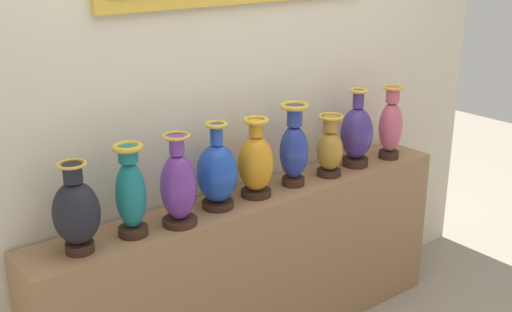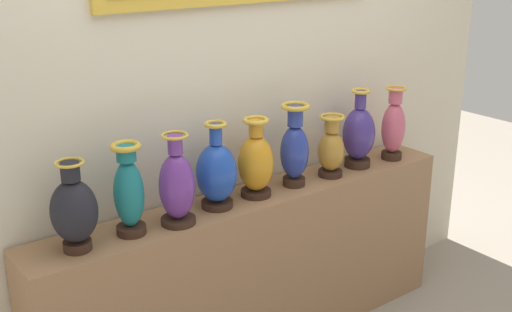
{
  "view_description": "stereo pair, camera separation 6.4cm",
  "coord_description": "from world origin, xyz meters",
  "px_view_note": "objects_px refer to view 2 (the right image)",
  "views": [
    {
      "loc": [
        -1.78,
        -2.23,
        2.02
      ],
      "look_at": [
        0.0,
        0.0,
        1.03
      ],
      "focal_mm": 45.3,
      "sensor_mm": 36.0,
      "label": 1
    },
    {
      "loc": [
        -1.73,
        -2.27,
        2.02
      ],
      "look_at": [
        0.0,
        0.0,
        1.03
      ],
      "focal_mm": 45.3,
      "sensor_mm": 36.0,
      "label": 2
    }
  ],
  "objects_px": {
    "vase_onyx": "(74,211)",
    "vase_violet": "(177,186)",
    "vase_amber": "(256,162)",
    "vase_ochre": "(331,149)",
    "vase_cobalt": "(295,148)",
    "vase_indigo": "(359,134)",
    "vase_teal": "(129,192)",
    "vase_sapphire": "(217,173)",
    "vase_rose": "(393,126)"
  },
  "relations": [
    {
      "from": "vase_teal",
      "to": "vase_violet",
      "type": "relative_size",
      "value": 0.98
    },
    {
      "from": "vase_teal",
      "to": "vase_ochre",
      "type": "relative_size",
      "value": 1.23
    },
    {
      "from": "vase_onyx",
      "to": "vase_amber",
      "type": "bearing_deg",
      "value": 1.28
    },
    {
      "from": "vase_amber",
      "to": "vase_ochre",
      "type": "height_order",
      "value": "vase_amber"
    },
    {
      "from": "vase_onyx",
      "to": "vase_violet",
      "type": "height_order",
      "value": "vase_violet"
    },
    {
      "from": "vase_ochre",
      "to": "vase_sapphire",
      "type": "bearing_deg",
      "value": 178.37
    },
    {
      "from": "vase_teal",
      "to": "vase_indigo",
      "type": "relative_size",
      "value": 0.94
    },
    {
      "from": "vase_teal",
      "to": "vase_amber",
      "type": "bearing_deg",
      "value": 1.38
    },
    {
      "from": "vase_ochre",
      "to": "vase_rose",
      "type": "relative_size",
      "value": 0.79
    },
    {
      "from": "vase_amber",
      "to": "vase_rose",
      "type": "xyz_separation_m",
      "value": [
        0.92,
        -0.03,
        0.02
      ]
    },
    {
      "from": "vase_teal",
      "to": "vase_amber",
      "type": "xyz_separation_m",
      "value": [
        0.66,
        0.02,
        -0.02
      ]
    },
    {
      "from": "vase_teal",
      "to": "vase_indigo",
      "type": "height_order",
      "value": "vase_indigo"
    },
    {
      "from": "vase_teal",
      "to": "vase_sapphire",
      "type": "relative_size",
      "value": 0.98
    },
    {
      "from": "vase_ochre",
      "to": "vase_violet",
      "type": "bearing_deg",
      "value": -178.41
    },
    {
      "from": "vase_amber",
      "to": "vase_rose",
      "type": "relative_size",
      "value": 0.94
    },
    {
      "from": "vase_teal",
      "to": "vase_ochre",
      "type": "distance_m",
      "value": 1.13
    },
    {
      "from": "vase_ochre",
      "to": "vase_indigo",
      "type": "relative_size",
      "value": 0.76
    },
    {
      "from": "vase_cobalt",
      "to": "vase_amber",
      "type": "bearing_deg",
      "value": 178.29
    },
    {
      "from": "vase_cobalt",
      "to": "vase_indigo",
      "type": "bearing_deg",
      "value": 0.5
    },
    {
      "from": "vase_onyx",
      "to": "vase_amber",
      "type": "relative_size",
      "value": 0.97
    },
    {
      "from": "vase_sapphire",
      "to": "vase_teal",
      "type": "bearing_deg",
      "value": -178.13
    },
    {
      "from": "vase_onyx",
      "to": "vase_indigo",
      "type": "height_order",
      "value": "vase_indigo"
    },
    {
      "from": "vase_amber",
      "to": "vase_cobalt",
      "type": "height_order",
      "value": "vase_cobalt"
    },
    {
      "from": "vase_onyx",
      "to": "vase_ochre",
      "type": "bearing_deg",
      "value": -0.05
    },
    {
      "from": "vase_violet",
      "to": "vase_indigo",
      "type": "bearing_deg",
      "value": 2.21
    },
    {
      "from": "vase_onyx",
      "to": "vase_rose",
      "type": "distance_m",
      "value": 1.82
    },
    {
      "from": "vase_onyx",
      "to": "vase_ochre",
      "type": "relative_size",
      "value": 1.15
    },
    {
      "from": "vase_cobalt",
      "to": "vase_teal",
      "type": "bearing_deg",
      "value": -179.42
    },
    {
      "from": "vase_onyx",
      "to": "vase_teal",
      "type": "bearing_deg",
      "value": 0.99
    },
    {
      "from": "vase_sapphire",
      "to": "vase_rose",
      "type": "relative_size",
      "value": 0.99
    },
    {
      "from": "vase_sapphire",
      "to": "vase_ochre",
      "type": "relative_size",
      "value": 1.25
    },
    {
      "from": "vase_violet",
      "to": "vase_amber",
      "type": "height_order",
      "value": "vase_violet"
    },
    {
      "from": "vase_cobalt",
      "to": "vase_ochre",
      "type": "relative_size",
      "value": 1.29
    },
    {
      "from": "vase_rose",
      "to": "vase_ochre",
      "type": "bearing_deg",
      "value": 178.73
    },
    {
      "from": "vase_onyx",
      "to": "vase_indigo",
      "type": "relative_size",
      "value": 0.88
    },
    {
      "from": "vase_onyx",
      "to": "vase_sapphire",
      "type": "xyz_separation_m",
      "value": [
        0.68,
        0.02,
        -0.0
      ]
    },
    {
      "from": "vase_teal",
      "to": "vase_rose",
      "type": "xyz_separation_m",
      "value": [
        1.58,
        -0.02,
        -0.0
      ]
    },
    {
      "from": "vase_onyx",
      "to": "vase_sapphire",
      "type": "distance_m",
      "value": 0.68
    },
    {
      "from": "vase_onyx",
      "to": "vase_teal",
      "type": "height_order",
      "value": "vase_teal"
    },
    {
      "from": "vase_teal",
      "to": "vase_violet",
      "type": "distance_m",
      "value": 0.21
    },
    {
      "from": "vase_cobalt",
      "to": "vase_indigo",
      "type": "relative_size",
      "value": 0.99
    },
    {
      "from": "vase_violet",
      "to": "vase_ochre",
      "type": "xyz_separation_m",
      "value": [
        0.92,
        0.03,
        -0.03
      ]
    },
    {
      "from": "vase_violet",
      "to": "vase_indigo",
      "type": "xyz_separation_m",
      "value": [
        1.14,
        0.04,
        0.01
      ]
    },
    {
      "from": "vase_ochre",
      "to": "vase_indigo",
      "type": "distance_m",
      "value": 0.22
    },
    {
      "from": "vase_ochre",
      "to": "vase_amber",
      "type": "bearing_deg",
      "value": 177.39
    },
    {
      "from": "vase_amber",
      "to": "vase_indigo",
      "type": "distance_m",
      "value": 0.68
    },
    {
      "from": "vase_sapphire",
      "to": "vase_amber",
      "type": "bearing_deg",
      "value": 0.41
    },
    {
      "from": "vase_indigo",
      "to": "vase_onyx",
      "type": "bearing_deg",
      "value": -179.38
    },
    {
      "from": "vase_amber",
      "to": "vase_indigo",
      "type": "xyz_separation_m",
      "value": [
        0.68,
        -0.0,
        0.01
      ]
    },
    {
      "from": "vase_sapphire",
      "to": "vase_ochre",
      "type": "xyz_separation_m",
      "value": [
        0.69,
        -0.02,
        -0.02
      ]
    }
  ]
}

